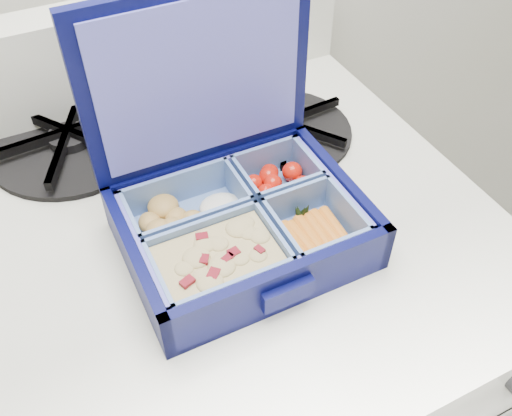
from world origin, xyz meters
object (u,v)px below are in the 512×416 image
bento_box (242,226)px  burner_grate (280,125)px  fork (267,132)px  stove (229,396)px

bento_box → burner_grate: (0.12, 0.14, -0.01)m
burner_grate → fork: size_ratio=1.05×
bento_box → burner_grate: bento_box is taller
stove → burner_grate: size_ratio=4.75×
stove → bento_box: size_ratio=3.67×
fork → stove: bearing=-93.2°
bento_box → fork: bento_box is taller
stove → burner_grate: burner_grate is taller
stove → burner_grate: 0.44m
bento_box → fork: (0.10, 0.15, -0.02)m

